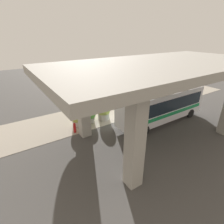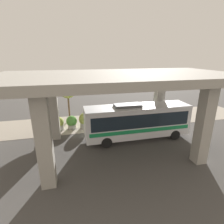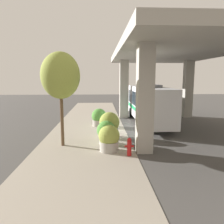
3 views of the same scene
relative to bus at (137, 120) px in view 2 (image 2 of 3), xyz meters
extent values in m
plane|color=#474442|center=(-2.48, -2.35, -2.00)|extent=(80.00, 80.00, 0.00)
cube|color=gray|center=(-5.48, -2.35, -1.99)|extent=(6.00, 40.00, 0.02)
cube|color=#9E998E|center=(-1.98, -8.00, 1.06)|extent=(0.90, 0.90, 6.12)
cube|color=#9E998E|center=(-1.98, 3.29, 1.06)|extent=(0.90, 0.90, 6.12)
cube|color=#9E998E|center=(5.02, -8.00, 1.06)|extent=(0.90, 0.90, 6.12)
cube|color=#9E998E|center=(5.02, 3.29, 1.06)|extent=(0.90, 0.90, 6.12)
cube|color=#9E998E|center=(1.52, -2.35, 4.43)|extent=(9.40, 19.29, 0.60)
cube|color=silver|center=(0.00, 0.01, -0.05)|extent=(2.46, 10.36, 3.00)
cube|color=#19232D|center=(0.00, 0.01, 0.31)|extent=(2.50, 9.53, 1.32)
cube|color=#198C4C|center=(0.00, 0.01, -0.65)|extent=(2.50, 9.84, 0.36)
cube|color=slate|center=(0.00, -1.03, 1.57)|extent=(1.23, 2.59, 0.24)
cylinder|color=black|center=(-1.15, 3.63, -1.50)|extent=(0.28, 1.00, 1.00)
cylinder|color=black|center=(1.15, 3.63, -1.50)|extent=(0.28, 1.00, 1.00)
cylinder|color=black|center=(-1.15, -3.36, -1.50)|extent=(0.28, 1.00, 1.00)
cylinder|color=black|center=(1.15, -3.36, -1.50)|extent=(0.28, 1.00, 1.00)
cylinder|color=#B21919|center=(-2.91, -8.65, -1.58)|extent=(0.24, 0.24, 0.84)
sphere|color=#B21919|center=(-2.91, -8.65, -1.08)|extent=(0.23, 0.23, 0.23)
cylinder|color=#B21919|center=(-3.09, -8.65, -1.45)|extent=(0.15, 0.11, 0.11)
cylinder|color=#B21919|center=(-2.73, -8.65, -1.45)|extent=(0.15, 0.11, 0.11)
cylinder|color=#9E998E|center=(-3.86, -4.83, -1.63)|extent=(1.23, 1.23, 0.73)
sphere|color=olive|center=(-3.86, -4.83, -0.86)|extent=(1.46, 1.46, 1.46)
sphere|color=orange|center=(-3.70, -4.95, -1.09)|extent=(0.43, 0.43, 0.43)
cylinder|color=#9E998E|center=(-4.64, -1.00, -1.71)|extent=(1.16, 1.16, 0.58)
sphere|color=#4C8C38|center=(-4.64, -1.00, -1.06)|extent=(1.31, 1.31, 1.31)
sphere|color=orange|center=(-4.49, -1.11, -1.26)|extent=(0.41, 0.41, 0.41)
cylinder|color=#9E998E|center=(-4.13, -6.37, -1.71)|extent=(0.91, 0.91, 0.58)
sphere|color=#4C8C38|center=(-4.13, -6.37, -1.08)|extent=(1.23, 1.23, 1.23)
sphere|color=#BF334C|center=(-4.01, -6.46, -1.29)|extent=(0.32, 0.32, 0.32)
cylinder|color=#9E998E|center=(-3.99, -7.85, -1.69)|extent=(1.10, 1.10, 0.61)
sphere|color=olive|center=(-3.99, -7.85, -1.04)|extent=(1.24, 1.24, 1.24)
sphere|color=#993F8C|center=(-3.86, -7.96, -1.23)|extent=(0.38, 0.38, 0.38)
cylinder|color=brown|center=(-6.89, -6.59, -0.15)|extent=(0.21, 0.21, 3.70)
ellipsoid|color=olive|center=(-6.89, -6.59, 2.41)|extent=(2.37, 2.37, 2.84)
camera|label=1|loc=(11.30, -13.70, 6.81)|focal=28.00mm
camera|label=2|loc=(15.18, -6.23, 6.10)|focal=28.00mm
camera|label=3|loc=(-4.44, -20.12, 2.24)|focal=35.00mm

